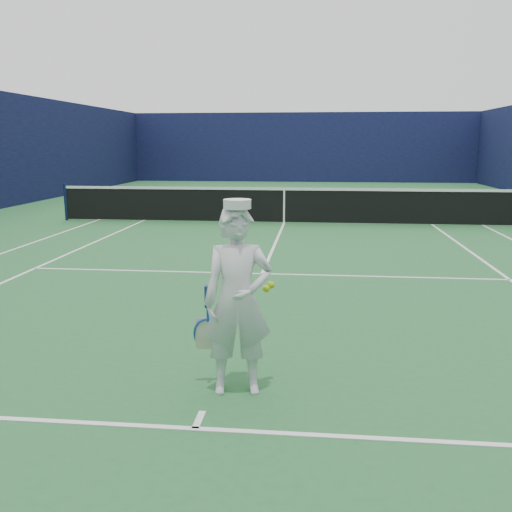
% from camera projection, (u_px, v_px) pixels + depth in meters
% --- Properties ---
extents(ground, '(80.00, 80.00, 0.00)m').
position_uv_depth(ground, '(284.00, 223.00, 16.09)').
color(ground, '#256130').
rests_on(ground, ground).
extents(court_markings, '(11.03, 23.83, 0.01)m').
position_uv_depth(court_markings, '(284.00, 223.00, 16.09)').
color(court_markings, white).
rests_on(court_markings, ground).
extents(windscreen_fence, '(20.12, 36.12, 4.00)m').
position_uv_depth(windscreen_fence, '(285.00, 152.00, 15.70)').
color(windscreen_fence, '#0F1237').
rests_on(windscreen_fence, ground).
extents(tennis_net, '(12.88, 0.09, 1.07)m').
position_uv_depth(tennis_net, '(284.00, 204.00, 15.98)').
color(tennis_net, '#141E4C').
rests_on(tennis_net, ground).
extents(tennis_player, '(0.80, 0.50, 1.75)m').
position_uv_depth(tennis_player, '(238.00, 300.00, 5.04)').
color(tennis_player, silver).
rests_on(tennis_player, ground).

